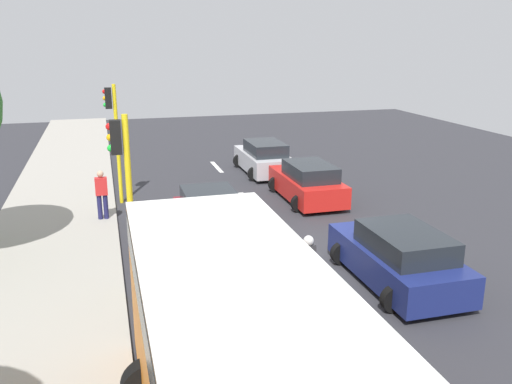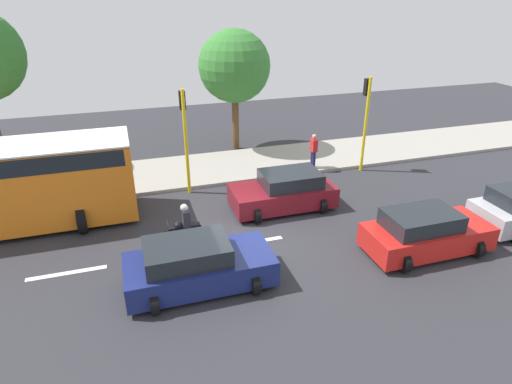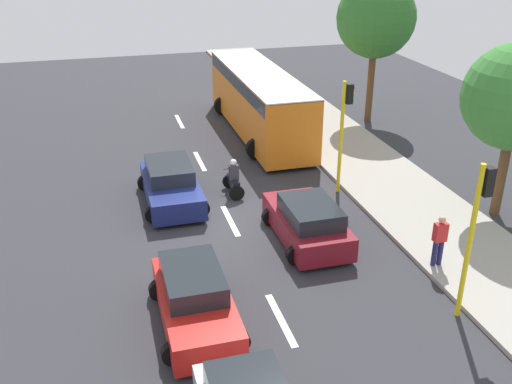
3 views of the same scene
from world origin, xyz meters
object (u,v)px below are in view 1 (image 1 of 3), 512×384
Objects in this scene: car_red at (307,183)px; car_dark_blue at (398,257)px; car_silver at (264,158)px; pedestrian_near_signal at (102,193)px; motorcycle at (309,271)px; car_maroon at (213,219)px; traffic_light_midblock at (114,127)px; traffic_light_corner at (125,184)px.

car_red is 0.97× the size of car_dark_blue.
car_silver is 2.47× the size of pedestrian_near_signal.
car_red is 2.76× the size of motorcycle.
pedestrian_near_signal is (3.26, -2.73, 0.35)m from car_maroon.
traffic_light_midblock is (6.73, 3.12, 2.22)m from car_silver.
car_dark_blue is 7.06m from traffic_light_corner.
car_maroon is at bearing 140.08° from pedestrian_near_signal.
traffic_light_midblock is at bearing -54.30° from car_dark_blue.
pedestrian_near_signal reaches higher than car_red.
car_maroon is 4.88m from traffic_light_corner.
motorcycle is 0.34× the size of traffic_light_midblock.
traffic_light_midblock reaches higher than car_maroon.
car_silver is 2.73× the size of motorcycle.
car_silver is 0.96× the size of car_dark_blue.
pedestrian_near_signal is at bearing -84.52° from traffic_light_corner.
car_silver is at bearing -120.26° from traffic_light_corner.
car_silver is at bearing -155.13° from traffic_light_midblock.
car_silver is 12.65m from motorcycle.
car_maroon is (4.42, 3.36, 0.00)m from car_red.
car_dark_blue is 2.45m from motorcycle.
pedestrian_near_signal is at bearing 36.32° from car_silver.
pedestrian_near_signal is at bearing 75.35° from traffic_light_midblock.
car_red is at bearing -136.23° from traffic_light_corner.
traffic_light_corner is (2.67, 3.42, 2.22)m from car_maroon.
car_silver is at bearing -116.57° from car_maroon.
pedestrian_near_signal reaches higher than car_silver.
pedestrian_near_signal is (7.68, 0.63, 0.35)m from car_red.
car_maroon is at bearing -46.99° from car_dark_blue.
car_red and car_dark_blue have the same top height.
traffic_light_midblock is (-0.59, -2.26, 1.87)m from pedestrian_near_signal.
motorcycle is at bearing 0.33° from car_dark_blue.
car_silver is at bearing -90.36° from car_dark_blue.
traffic_light_midblock is (2.67, -4.99, 2.22)m from car_maroon.
motorcycle is 8.50m from pedestrian_near_signal.
traffic_light_midblock reaches higher than car_red.
traffic_light_midblock is (0.00, -8.42, 0.00)m from traffic_light_corner.
traffic_light_corner reaches higher than car_dark_blue.
car_maroon is 6.08m from traffic_light_midblock.
car_silver is at bearing -85.68° from car_red.
car_silver is 0.93× the size of traffic_light_corner.
pedestrian_near_signal is (7.32, 5.38, 0.35)m from car_silver.
car_maroon is at bearing 37.31° from car_red.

